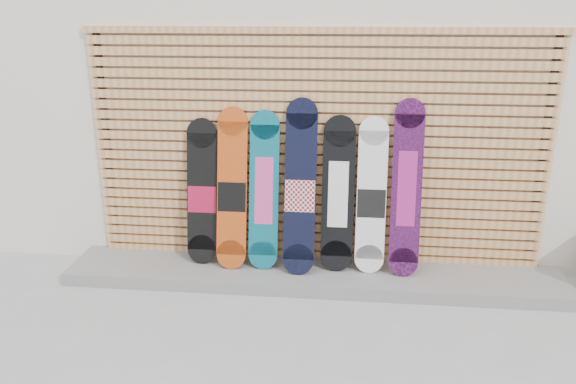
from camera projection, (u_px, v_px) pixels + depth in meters
The scene contains 11 objects.
ground at pixel (326, 319), 4.63m from camera, with size 80.00×80.00×0.00m, color #9B9B9E.
building at pixel (378, 60), 7.32m from camera, with size 12.00×5.00×3.60m, color silver.
concrete_step at pixel (313, 275), 5.27m from camera, with size 4.60×0.70×0.12m, color slate.
slat_wall at pixel (317, 149), 5.18m from camera, with size 4.26×0.08×2.29m.
snowboard_0 at pixel (202, 193), 5.27m from camera, with size 0.28×0.27×1.37m.
snowboard_1 at pixel (232, 190), 5.18m from camera, with size 0.28×0.35×1.48m.
snowboard_2 at pixel (264, 191), 5.17m from camera, with size 0.27×0.32×1.45m.
snowboard_3 at pixel (300, 188), 5.08m from camera, with size 0.29×0.41×1.57m.
snowboard_4 at pixel (338, 194), 5.12m from camera, with size 0.29×0.30×1.42m.
snowboard_5 at pixel (371, 197), 5.09m from camera, with size 0.27×0.30×1.42m.
snowboard_6 at pixel (407, 189), 5.01m from camera, with size 0.27×0.34×1.58m.
Camera 1 is at (0.12, -4.08, 2.44)m, focal length 35.00 mm.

